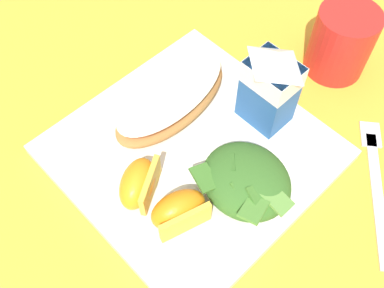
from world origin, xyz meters
The scene contains 9 objects.
ground centered at (0.00, 0.00, 0.00)m, with size 3.00×3.00×0.00m, color gold.
white_plate centered at (0.00, 0.00, 0.01)m, with size 0.28×0.28×0.02m, color white.
cheesy_pizza_bread centered at (-0.06, 0.02, 0.03)m, with size 0.09×0.18×0.04m.
green_salad_pile centered at (0.08, 0.00, 0.04)m, with size 0.11×0.09×0.04m.
milk_carton centered at (0.03, 0.10, 0.08)m, with size 0.06×0.05×0.11m.
orange_wedge_front centered at (0.00, -0.08, 0.04)m, with size 0.06×0.07×0.04m.
orange_wedge_middle centered at (0.05, -0.07, 0.04)m, with size 0.05×0.07×0.04m.
metal_fork centered at (0.17, 0.13, 0.00)m, with size 0.13×0.16×0.01m.
drinking_red_cup centered at (0.03, 0.24, 0.05)m, with size 0.08×0.08×0.09m, color red.
Camera 1 is at (0.20, -0.19, 0.46)m, focal length 41.52 mm.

